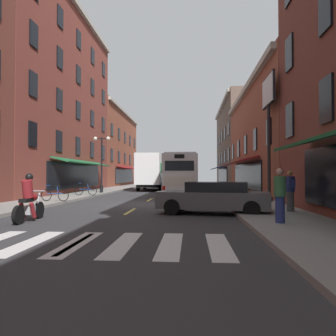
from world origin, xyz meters
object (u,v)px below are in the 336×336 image
object	(u,v)px
bicycle_near	(55,195)
pedestrian_near	(290,190)
street_lamp_twin	(102,161)
box_truck	(151,172)
transit_bus	(182,174)
sedan_near	(159,182)
sedan_mid	(214,197)
motorcycle_rider	(29,201)
pedestrian_mid	(280,195)
billboard_sign	(269,107)
bicycle_mid	(86,190)

from	to	relation	value
bicycle_near	pedestrian_near	xyz separation A→B (m)	(11.63, -4.17, 0.50)
bicycle_near	street_lamp_twin	xyz separation A→B (m)	(0.08, 8.97, 2.28)
box_truck	street_lamp_twin	xyz separation A→B (m)	(-3.41, -6.73, 0.84)
transit_bus	sedan_near	distance (m)	14.53
sedan_mid	pedestrian_near	size ratio (longest dim) A/B	2.88
motorcycle_rider	sedan_near	bearing A→B (deg)	87.55
bicycle_near	pedestrian_mid	xyz separation A→B (m)	(10.34, -7.33, 0.49)
billboard_sign	street_lamp_twin	size ratio (longest dim) A/B	1.49
motorcycle_rider	box_truck	bearing A→B (deg)	86.41
pedestrian_mid	billboard_sign	bearing A→B (deg)	167.92
billboard_sign	pedestrian_near	size ratio (longest dim) A/B	4.32
motorcycle_rider	pedestrian_near	size ratio (longest dim) A/B	1.26
sedan_mid	motorcycle_rider	bearing A→B (deg)	-158.07
bicycle_near	bicycle_mid	size ratio (longest dim) A/B	1.00
sedan_mid	street_lamp_twin	world-z (taller)	street_lamp_twin
billboard_sign	box_truck	bearing A→B (deg)	119.82
box_truck	motorcycle_rider	xyz separation A→B (m)	(-1.40, -22.40, -1.23)
billboard_sign	pedestrian_mid	world-z (taller)	billboard_sign
transit_bus	sedan_mid	world-z (taller)	transit_bus
billboard_sign	pedestrian_near	world-z (taller)	billboard_sign
pedestrian_mid	pedestrian_near	bearing A→B (deg)	157.33
sedan_mid	motorcycle_rider	distance (m)	7.02
billboard_sign	motorcycle_rider	distance (m)	13.33
bicycle_mid	pedestrian_near	xyz separation A→B (m)	(11.65, -9.39, 0.50)
transit_bus	bicycle_near	xyz separation A→B (m)	(-6.86, -10.53, -1.22)
pedestrian_near	box_truck	bearing A→B (deg)	116.73
motorcycle_rider	bicycle_near	size ratio (longest dim) A/B	1.21
motorcycle_rider	pedestrian_near	xyz separation A→B (m)	(9.55, 2.54, 0.30)
sedan_mid	bicycle_mid	bearing A→B (deg)	132.73
transit_bus	sedan_mid	distance (m)	14.75
sedan_near	bicycle_near	size ratio (longest dim) A/B	2.51
billboard_sign	transit_bus	distance (m)	11.61
motorcycle_rider	pedestrian_near	distance (m)	9.89
bicycle_near	box_truck	bearing A→B (deg)	77.47
bicycle_near	pedestrian_near	size ratio (longest dim) A/B	1.04
bicycle_near	transit_bus	bearing A→B (deg)	56.91
box_truck	sedan_mid	distance (m)	20.47
transit_bus	motorcycle_rider	xyz separation A→B (m)	(-4.78, -17.24, -1.01)
transit_bus	bicycle_near	bearing A→B (deg)	-123.09
sedan_near	pedestrian_near	xyz separation A→B (m)	(8.21, -28.78, 0.34)
bicycle_mid	pedestrian_mid	xyz separation A→B (m)	(10.36, -12.55, 0.49)
bicycle_mid	transit_bus	bearing A→B (deg)	37.66
bicycle_mid	sedan_mid	bearing A→B (deg)	-47.27
motorcycle_rider	pedestrian_near	world-z (taller)	pedestrian_near
sedan_mid	pedestrian_mid	bearing A→B (deg)	-61.59
motorcycle_rider	bicycle_near	bearing A→B (deg)	107.25
transit_bus	pedestrian_mid	distance (m)	18.21
transit_bus	street_lamp_twin	world-z (taller)	street_lamp_twin
transit_bus	bicycle_mid	world-z (taller)	transit_bus
motorcycle_rider	street_lamp_twin	xyz separation A→B (m)	(-2.01, 15.68, 2.07)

